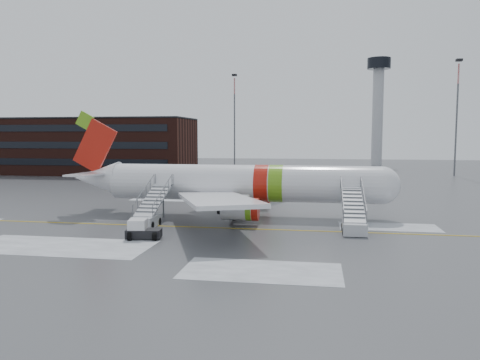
% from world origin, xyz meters
% --- Properties ---
extents(ground, '(260.00, 260.00, 0.00)m').
position_xyz_m(ground, '(0.00, 0.00, 0.00)').
color(ground, '#494C4F').
rests_on(ground, ground).
extents(airliner, '(35.03, 32.97, 11.18)m').
position_xyz_m(airliner, '(4.76, 5.76, 3.42)').
color(airliner, white).
rests_on(airliner, ground).
extents(airstair_fwd, '(2.05, 7.70, 3.48)m').
position_xyz_m(airstair_fwd, '(16.59, -0.77, 1.06)').
color(airstair_fwd, '#BBBDC3').
rests_on(airstair_fwd, ground).
extents(airstair_aft, '(2.05, 7.70, 3.48)m').
position_xyz_m(airstair_aft, '(-2.28, -0.77, 1.06)').
color(airstair_aft, silver).
rests_on(airstair_aft, ground).
extents(pushback_tug, '(3.01, 2.44, 1.60)m').
position_xyz_m(pushback_tug, '(-0.79, -6.46, 0.71)').
color(pushback_tug, black).
rests_on(pushback_tug, ground).
extents(terminal_building, '(62.00, 16.11, 12.30)m').
position_xyz_m(terminal_building, '(-45.00, 54.98, 6.20)').
color(terminal_building, '#3F1E16').
rests_on(terminal_building, ground).
extents(control_tower, '(6.40, 6.40, 30.00)m').
position_xyz_m(control_tower, '(30.00, 95.00, 18.75)').
color(control_tower, '#B2B5BA').
rests_on(control_tower, ground).
extents(light_mast_far_ne, '(1.20, 1.20, 24.25)m').
position_xyz_m(light_mast_far_ne, '(42.00, 62.00, 13.84)').
color(light_mast_far_ne, '#595B60').
rests_on(light_mast_far_ne, ground).
extents(light_mast_far_n, '(1.20, 1.20, 24.25)m').
position_xyz_m(light_mast_far_n, '(-8.00, 78.00, 13.84)').
color(light_mast_far_n, '#595B60').
rests_on(light_mast_far_n, ground).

